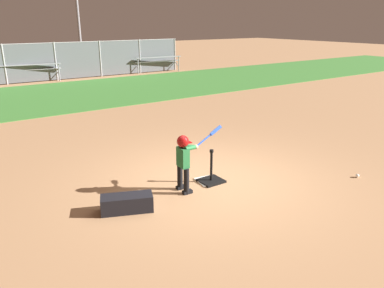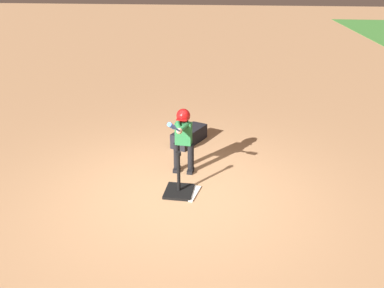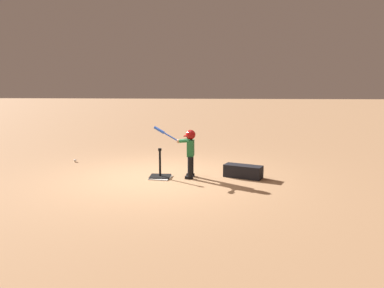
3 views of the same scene
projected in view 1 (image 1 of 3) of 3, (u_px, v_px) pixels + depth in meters
The scene contains 10 objects.
ground_plane at pixel (213, 181), 7.33m from camera, with size 90.00×90.00×0.00m, color #AD7F56.
grass_outfield_strip at pixel (58, 96), 15.56m from camera, with size 56.00×6.90×0.02m, color #3D7F33.
backstop_fence at pixel (31, 62), 18.61m from camera, with size 17.01×0.08×1.94m.
home_plate at pixel (209, 181), 7.31m from camera, with size 0.44×0.44×0.02m, color white.
batting_tee at pixel (211, 178), 7.25m from camera, with size 0.45×0.41×0.66m.
batter_child at pixel (185, 156), 6.68m from camera, with size 0.94×0.34×1.15m.
baseball at pixel (357, 176), 7.47m from camera, with size 0.07×0.07×0.07m, color white.
bleachers_center at pixel (27, 72), 19.16m from camera, with size 3.38×2.03×0.93m.
bleachers_right_center at pixel (154, 63), 22.95m from camera, with size 3.04×2.12×0.95m.
equipment_bag at pixel (127, 203), 6.12m from camera, with size 0.84×0.32×0.28m, color black.
Camera 1 is at (-4.17, -5.31, 2.99)m, focal length 35.00 mm.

